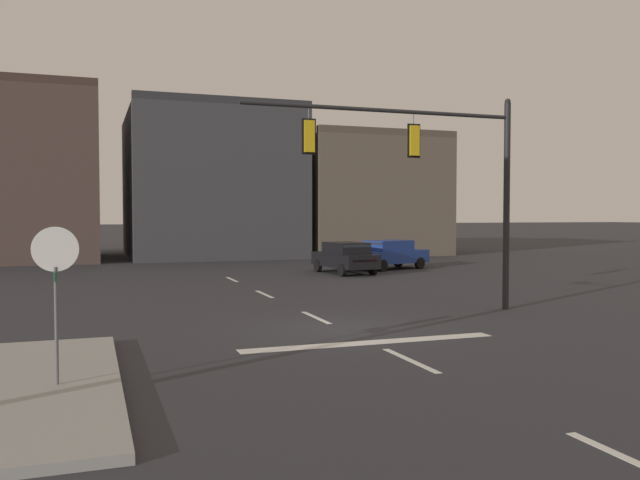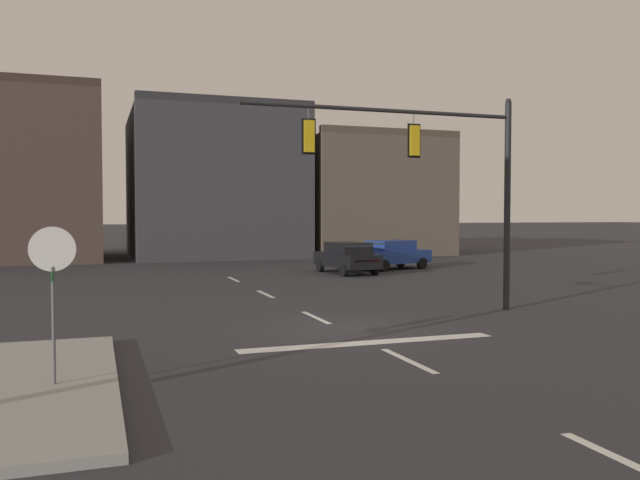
# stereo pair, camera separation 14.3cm
# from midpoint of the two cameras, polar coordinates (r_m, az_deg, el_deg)

# --- Properties ---
(ground_plane) EXTENTS (400.00, 400.00, 0.00)m
(ground_plane) POSITION_cam_midpoint_polar(r_m,az_deg,el_deg) (17.50, 1.56, -7.75)
(ground_plane) COLOR #2B2B30
(stop_bar_paint) EXTENTS (6.40, 0.50, 0.01)m
(stop_bar_paint) POSITION_cam_midpoint_polar(r_m,az_deg,el_deg) (15.69, 4.21, -8.91)
(stop_bar_paint) COLOR silver
(stop_bar_paint) RESTS_ON ground
(lane_centreline) EXTENTS (0.16, 26.40, 0.01)m
(lane_centreline) POSITION_cam_midpoint_polar(r_m,az_deg,el_deg) (19.36, -0.58, -6.77)
(lane_centreline) COLOR silver
(lane_centreline) RESTS_ON ground
(signal_mast_near_side) EXTENTS (8.75, 0.37, 6.72)m
(signal_mast_near_side) POSITION_cam_midpoint_polar(r_m,az_deg,el_deg) (20.34, 9.76, 6.57)
(signal_mast_near_side) COLOR black
(signal_mast_near_side) RESTS_ON ground
(stop_sign) EXTENTS (0.76, 0.64, 2.83)m
(stop_sign) POSITION_cam_midpoint_polar(r_m,az_deg,el_deg) (11.91, -22.42, -2.21)
(stop_sign) COLOR #56565B
(stop_sign) RESTS_ON ground
(car_lot_nearside) EXTENTS (4.75, 3.13, 1.61)m
(car_lot_nearside) POSITION_cam_midpoint_polar(r_m,az_deg,el_deg) (36.50, 6.02, -1.21)
(car_lot_nearside) COLOR navy
(car_lot_nearside) RESTS_ON ground
(car_lot_middle) EXTENTS (2.24, 4.58, 1.61)m
(car_lot_middle) POSITION_cam_midpoint_polar(r_m,az_deg,el_deg) (33.67, 2.07, -1.48)
(car_lot_middle) COLOR black
(car_lot_middle) RESTS_ON ground
(building_row) EXTENTS (35.49, 13.33, 11.31)m
(building_row) POSITION_cam_midpoint_polar(r_m,az_deg,el_deg) (48.80, -11.06, 4.51)
(building_row) COLOR #473833
(building_row) RESTS_ON ground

